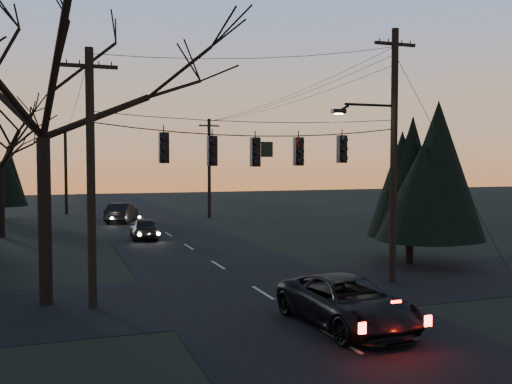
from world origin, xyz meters
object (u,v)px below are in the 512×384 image
object	(u,v)px
utility_pole_far_r	(209,218)
utility_pole_far_l	(67,214)
sedan_oncoming_a	(144,228)
bare_tree_left	(42,70)
evergreen_right	(410,173)
suv_near	(347,303)
utility_pole_right	(392,283)
sedan_oncoming_b	(122,213)
utility_pole_left	(93,307)

from	to	relation	value
utility_pole_far_r	utility_pole_far_l	xyz separation A→B (m)	(-11.50, 8.00, 0.00)
utility_pole_far_l	sedan_oncoming_a	xyz separation A→B (m)	(4.16, -19.67, 0.67)
utility_pole_far_r	bare_tree_left	bearing A→B (deg)	-115.60
utility_pole_far_r	bare_tree_left	world-z (taller)	bare_tree_left
bare_tree_left	sedan_oncoming_a	bearing A→B (deg)	69.94
utility_pole_far_l	sedan_oncoming_a	size ratio (longest dim) A/B	2.04
evergreen_right	suv_near	size ratio (longest dim) A/B	1.43
suv_near	utility_pole_right	bearing A→B (deg)	41.86
utility_pole_far_r	suv_near	size ratio (longest dim) A/B	1.65
utility_pole_far_r	sedan_oncoming_b	xyz separation A→B (m)	(-7.52, -1.34, 0.78)
evergreen_right	bare_tree_left	bearing A→B (deg)	-171.47
utility_pole_far_r	evergreen_right	size ratio (longest dim) A/B	1.16
bare_tree_left	evergreen_right	world-z (taller)	bare_tree_left
utility_pole_far_l	bare_tree_left	world-z (taller)	bare_tree_left
utility_pole_far_l	utility_pole_right	bearing A→B (deg)	-72.28
utility_pole_left	sedan_oncoming_b	world-z (taller)	utility_pole_left
bare_tree_left	suv_near	distance (m)	12.37
suv_near	sedan_oncoming_a	xyz separation A→B (m)	(-2.64, 21.18, -0.05)
utility_pole_right	sedan_oncoming_a	xyz separation A→B (m)	(-7.34, 16.33, 0.67)
bare_tree_left	sedan_oncoming_b	world-z (taller)	bare_tree_left
utility_pole_left	sedan_oncoming_a	xyz separation A→B (m)	(4.16, 16.33, 0.67)
utility_pole_far_r	utility_pole_right	bearing A→B (deg)	-90.00
utility_pole_right	utility_pole_far_l	bearing A→B (deg)	107.72
utility_pole_far_l	sedan_oncoming_b	distance (m)	10.19
utility_pole_left	utility_pole_far_r	xyz separation A→B (m)	(11.50, 28.00, 0.00)
utility_pole_far_r	suv_near	distance (m)	33.19
utility_pole_left	evergreen_right	bearing A→B (deg)	13.00
sedan_oncoming_b	bare_tree_left	bearing A→B (deg)	98.70
utility_pole_left	bare_tree_left	bearing A→B (deg)	146.41
utility_pole_right	sedan_oncoming_b	world-z (taller)	utility_pole_right
utility_pole_right	utility_pole_far_l	xyz separation A→B (m)	(-11.50, 36.00, 0.00)
utility_pole_left	utility_pole_far_l	size ratio (longest dim) A/B	1.06
utility_pole_left	sedan_oncoming_b	distance (m)	26.96
utility_pole_far_l	sedan_oncoming_a	bearing A→B (deg)	-78.07
utility_pole_far_r	evergreen_right	world-z (taller)	evergreen_right
utility_pole_right	utility_pole_far_l	distance (m)	37.79
utility_pole_far_r	sedan_oncoming_a	size ratio (longest dim) A/B	2.16
utility_pole_left	evergreen_right	distance (m)	15.63
utility_pole_left	suv_near	size ratio (longest dim) A/B	1.65
suv_near	sedan_oncoming_a	size ratio (longest dim) A/B	1.31
bare_tree_left	utility_pole_left	bearing A→B (deg)	-33.59
utility_pole_right	utility_pole_left	distance (m)	11.50
bare_tree_left	evergreen_right	xyz separation A→B (m)	(16.10, 2.42, -3.59)
utility_pole_far_l	suv_near	distance (m)	41.42
suv_near	sedan_oncoming_b	world-z (taller)	sedan_oncoming_b
evergreen_right	sedan_oncoming_b	bearing A→B (deg)	114.61
bare_tree_left	sedan_oncoming_b	bearing A→B (deg)	78.05
sedan_oncoming_a	suv_near	bearing A→B (deg)	101.22
utility_pole_far_r	sedan_oncoming_a	bearing A→B (deg)	-122.18
utility_pole_far_l	evergreen_right	xyz separation A→B (m)	(14.65, -32.62, 4.27)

